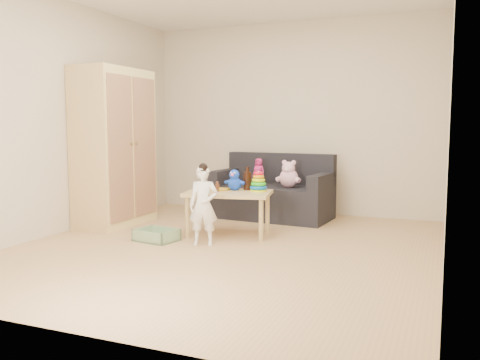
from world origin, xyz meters
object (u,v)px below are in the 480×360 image
at_px(toddler, 203,206).
at_px(wardrobe, 114,147).
at_px(sofa, 272,202).
at_px(play_table, 228,213).

bearing_deg(toddler, wardrobe, 140.80).
xyz_separation_m(sofa, play_table, (-0.12, -1.14, 0.03)).
height_order(wardrobe, toddler, wardrobe).
distance_m(wardrobe, sofa, 2.10).
height_order(sofa, toddler, toddler).
bearing_deg(sofa, toddler, -90.72).
xyz_separation_m(wardrobe, sofa, (1.64, 1.09, -0.73)).
height_order(wardrobe, sofa, wardrobe).
xyz_separation_m(play_table, toddler, (-0.05, -0.52, 0.15)).
height_order(wardrobe, play_table, wardrobe).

